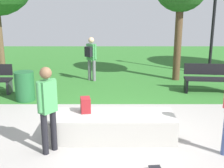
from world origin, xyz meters
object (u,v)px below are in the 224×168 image
park_bench_near_path (209,78)px  lamp_post (214,9)px  backpack_on_ledge (85,105)px  concrete_ledge (112,126)px  skater_watching (47,104)px  pedestrian_with_backpack (90,55)px  trash_bin (24,86)px

park_bench_near_path → lamp_post: bearing=72.0°
backpack_on_ledge → park_bench_near_path: 4.91m
concrete_ledge → park_bench_near_path: 4.62m
skater_watching → park_bench_near_path: skater_watching is taller
concrete_ledge → park_bench_near_path: bearing=47.3°
pedestrian_with_backpack → trash_bin: bearing=-127.6°
concrete_ledge → lamp_post: bearing=56.3°
lamp_post → park_bench_near_path: bearing=-108.0°
pedestrian_with_backpack → concrete_ledge: bearing=-80.9°
lamp_post → pedestrian_with_backpack: bearing=-167.8°
concrete_ledge → lamp_post: size_ratio=0.61×
skater_watching → trash_bin: bearing=113.6°
concrete_ledge → backpack_on_ledge: bearing=163.6°
trash_bin → pedestrian_with_backpack: bearing=52.4°
backpack_on_ledge → trash_bin: bearing=-150.0°
trash_bin → pedestrian_with_backpack: (1.80, 2.34, 0.53)m
park_bench_near_path → pedestrian_with_backpack: bearing=159.2°
skater_watching → pedestrian_with_backpack: bearing=85.5°
park_bench_near_path → concrete_ledge: bearing=-132.7°
skater_watching → pedestrian_with_backpack: 5.50m
backpack_on_ledge → skater_watching: bearing=-49.3°
backpack_on_ledge → lamp_post: bearing=131.4°
backpack_on_ledge → pedestrian_with_backpack: 4.72m
skater_watching → concrete_ledge: bearing=26.6°
park_bench_near_path → lamp_post: (0.81, 2.51, 2.10)m
backpack_on_ledge → pedestrian_with_backpack: (-0.20, 4.70, 0.28)m
backpack_on_ledge → pedestrian_with_backpack: pedestrian_with_backpack is taller
park_bench_near_path → trash_bin: (-5.71, -0.85, -0.04)m
lamp_post → skater_watching: bearing=-128.4°
backpack_on_ledge → park_bench_near_path: (3.71, 3.22, -0.20)m
park_bench_near_path → pedestrian_with_backpack: pedestrian_with_backpack is taller
concrete_ledge → backpack_on_ledge: backpack_on_ledge is taller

